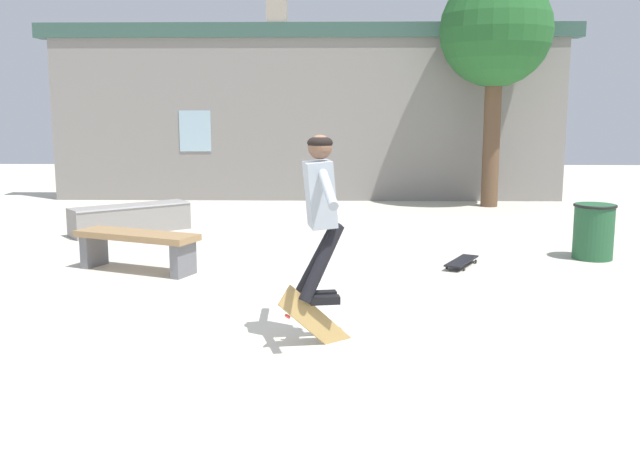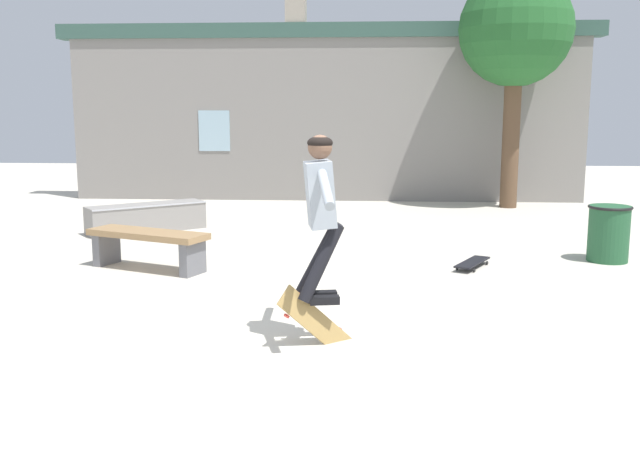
% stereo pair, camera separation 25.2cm
% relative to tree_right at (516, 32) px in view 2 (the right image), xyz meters
% --- Properties ---
extents(ground_plane, '(40.00, 40.00, 0.00)m').
position_rel_tree_right_xyz_m(ground_plane, '(-3.89, -8.79, -3.56)').
color(ground_plane, beige).
extents(building_backdrop, '(11.96, 0.52, 5.01)m').
position_rel_tree_right_xyz_m(building_backdrop, '(-3.90, 1.03, -1.54)').
color(building_backdrop, gray).
rests_on(building_backdrop, ground_plane).
extents(tree_right, '(2.30, 2.30, 4.77)m').
position_rel_tree_right_xyz_m(tree_right, '(0.00, 0.00, 0.00)').
color(tree_right, brown).
rests_on(tree_right, ground_plane).
extents(park_bench, '(1.70, 1.07, 0.50)m').
position_rel_tree_right_xyz_m(park_bench, '(-5.78, -6.22, -3.20)').
color(park_bench, '#99754C').
rests_on(park_bench, ground_plane).
extents(skate_ledge, '(1.86, 1.62, 0.47)m').
position_rel_tree_right_xyz_m(skate_ledge, '(-6.67, -3.40, -3.33)').
color(skate_ledge, gray).
rests_on(skate_ledge, ground_plane).
extents(trash_bin, '(0.58, 0.58, 0.76)m').
position_rel_tree_right_xyz_m(trash_bin, '(0.30, -5.33, -3.16)').
color(trash_bin, '#235633').
rests_on(trash_bin, ground_plane).
extents(skater, '(0.46, 1.41, 1.46)m').
position_rel_tree_right_xyz_m(skater, '(-3.38, -8.96, -2.32)').
color(skater, '#9EA8B2').
extents(skateboard_flipping, '(0.66, 0.42, 0.73)m').
position_rel_tree_right_xyz_m(skateboard_flipping, '(-3.41, -9.04, -3.37)').
color(skateboard_flipping, '#AD894C').
extents(skateboard_resting, '(0.57, 0.82, 0.08)m').
position_rel_tree_right_xyz_m(skateboard_resting, '(-1.59, -5.85, -3.49)').
color(skateboard_resting, black).
rests_on(skateboard_resting, ground_plane).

